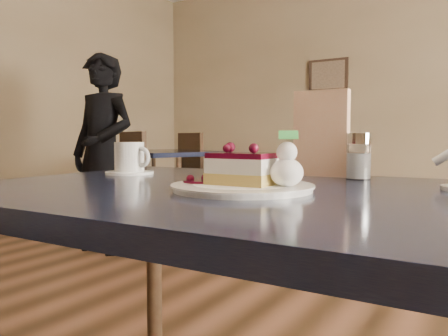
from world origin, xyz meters
The scene contains 11 objects.
main_table centered at (-0.10, 0.39, 0.72)m, with size 1.32×0.90×0.81m.
dessert_plate centered at (-0.10, 0.33, 0.81)m, with size 0.28×0.28×0.01m, color white.
cheesecake_slice centered at (-0.10, 0.33, 0.85)m, with size 0.13×0.10×0.06m.
whipped_cream centered at (0.00, 0.35, 0.85)m, with size 0.06×0.06×0.06m.
berry_sauce centered at (-0.19, 0.33, 0.82)m, with size 0.09×0.09×0.01m, color #47051A.
coffee_set centered at (-0.57, 0.50, 0.85)m, with size 0.15×0.14×0.09m.
menu_card centered at (-0.08, 0.74, 0.93)m, with size 0.15×0.03×0.24m, color #EFE0C6.
sugar_shaker centered at (0.04, 0.69, 0.87)m, with size 0.06×0.06×0.12m.
napkin_stack centered at (-0.23, 0.69, 0.84)m, with size 0.13×0.13×0.05m, color white.
bg_table_far_left centered at (-2.46, 2.92, 0.07)m, with size 1.27×1.90×1.27m.
patron centered at (-2.32, 2.00, 0.79)m, with size 0.58×0.38×1.58m, color black.
Camera 1 is at (0.34, -0.43, 0.92)m, focal length 35.00 mm.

